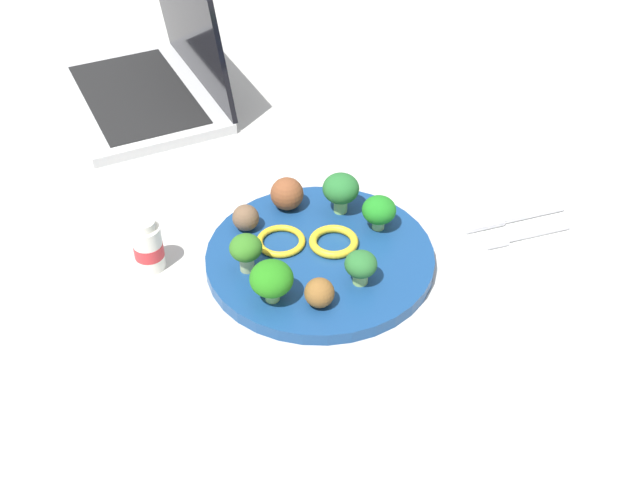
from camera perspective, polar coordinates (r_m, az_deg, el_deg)
ground_plane at (r=0.97m, az=0.00°, el=-1.65°), size 4.00×4.00×0.00m
plate at (r=0.97m, az=0.00°, el=-1.29°), size 0.28×0.28×0.02m
broccoli_floret_back_right at (r=1.01m, az=1.52°, el=3.68°), size 0.05×0.05×0.05m
broccoli_floret_mid_right at (r=0.98m, az=4.29°, el=2.14°), size 0.04×0.04×0.05m
broccoli_floret_mid_left at (r=0.90m, az=2.97°, el=-1.85°), size 0.04×0.04×0.04m
broccoli_floret_back_left at (r=0.88m, az=-3.53°, el=-2.85°), size 0.05×0.05×0.05m
broccoli_floret_far_rim at (r=0.92m, az=-5.39°, el=-0.69°), size 0.04×0.04×0.05m
meatball_mid_right at (r=0.88m, az=-0.04°, el=-3.84°), size 0.03×0.03×0.03m
meatball_center at (r=0.99m, az=-5.40°, el=1.62°), size 0.03×0.03×0.03m
meatball_back_right at (r=1.02m, az=-2.41°, el=3.37°), size 0.04×0.04×0.04m
pepper_ring_back_left at (r=0.97m, az=1.00°, el=-0.11°), size 0.06×0.06×0.01m
pepper_ring_front_left at (r=0.97m, az=-2.86°, el=-0.08°), size 0.06×0.06×0.01m
napkin at (r=1.05m, az=14.23°, el=0.82°), size 0.17×0.12×0.01m
fork at (r=1.03m, az=14.35°, el=0.36°), size 0.12×0.02×0.01m
knife at (r=1.06m, az=13.51°, el=1.54°), size 0.15×0.03×0.01m
yogurt_bottle at (r=0.97m, az=-12.34°, el=-0.50°), size 0.04×0.04×0.07m
laptop at (r=1.32m, az=-12.07°, el=11.48°), size 0.28×0.36×0.22m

